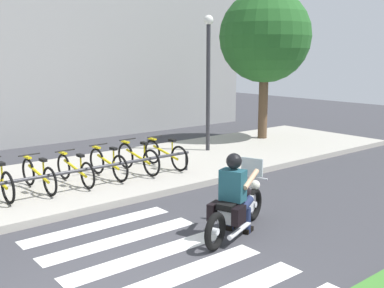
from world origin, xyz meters
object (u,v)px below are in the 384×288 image
bicycle_5 (138,158)px  bicycle_4 (108,163)px  motorcycle (237,208)px  tree_near_rack (265,37)px  bike_rack (86,170)px  bicycle_2 (39,175)px  street_lamp (208,72)px  bicycle_6 (165,154)px  bicycle_3 (75,170)px  rider (235,189)px

bicycle_5 → bicycle_4: bearing=180.0°
motorcycle → tree_near_rack: 9.14m
bike_rack → bicycle_2: bearing=146.1°
bicycle_2 → street_lamp: size_ratio=0.40×
bicycle_2 → bicycle_4: (1.65, -0.00, 0.01)m
bicycle_4 → tree_near_rack: size_ratio=0.32×
street_lamp → bicycle_6: bearing=-156.9°
street_lamp → tree_near_rack: (2.87, 0.40, 1.08)m
bicycle_3 → bicycle_5: 1.65m
bicycle_3 → bike_rack: 0.56m
motorcycle → bicycle_4: (-0.20, 4.08, 0.05)m
bicycle_5 → bicycle_3: bearing=179.9°
bicycle_3 → bicycle_4: (0.83, -0.00, 0.02)m
motorcycle → bicycle_4: 4.09m
bicycle_3 → bicycle_5: bearing=-0.1°
rider → bicycle_5: 4.18m
bicycle_2 → bike_rack: bearing=-33.9°
rider → bicycle_3: bearing=103.0°
rider → bicycle_4: size_ratio=0.87×
motorcycle → bicycle_2: 4.48m
motorcycle → bicycle_3: bearing=104.1°
rider → tree_near_rack: size_ratio=0.27×
motorcycle → bicycle_3: 4.21m
bicycle_2 → bike_rack: 1.00m
motorcycle → bicycle_5: motorcycle is taller
bicycle_2 → street_lamp: street_lamp is taller
motorcycle → bicycle_2: bearing=114.4°
motorcycle → bike_rack: motorcycle is taller
bicycle_3 → bike_rack: bicycle_3 is taller
bicycle_5 → bike_rack: bearing=-161.5°
rider → bicycle_6: bearing=69.6°
bike_rack → street_lamp: size_ratio=1.34×
bicycle_4 → street_lamp: 4.53m
bicycle_4 → bike_rack: bearing=-146.1°
motorcycle → bike_rack: 3.68m
bicycle_3 → street_lamp: 5.27m
motorcycle → bicycle_3: (-1.03, 4.08, 0.03)m
bicycle_2 → tree_near_rack: tree_near_rack is taller
bike_rack → bicycle_6: bearing=12.6°
bicycle_5 → bicycle_6: size_ratio=1.00×
tree_near_rack → street_lamp: bearing=-172.1°
bicycle_5 → tree_near_rack: (5.99, 1.38, 3.09)m
bicycle_3 → rider: bearing=-77.0°
bicycle_2 → bicycle_4: bicycle_4 is taller
motorcycle → rider: bearing=-162.0°
bicycle_5 → tree_near_rack: bearing=12.9°
bicycle_2 → bicycle_5: bicycle_5 is taller
bike_rack → tree_near_rack: size_ratio=1.07×
bike_rack → street_lamp: (4.77, 1.53, 1.94)m
bicycle_2 → tree_near_rack: bearing=9.2°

